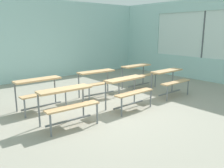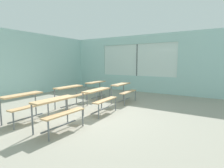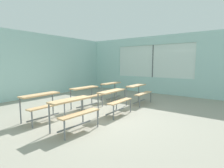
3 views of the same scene
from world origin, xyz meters
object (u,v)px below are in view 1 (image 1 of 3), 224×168
object	(u,v)px
desk_bench_r0c1	(128,86)
desk_bench_r0c2	(170,77)
desk_bench_r1c2	(139,71)
desk_bench_r0c0	(67,98)
desk_bench_r1c0	(40,87)
desk_bench_r1c1	(99,78)

from	to	relation	value
desk_bench_r0c1	desk_bench_r0c2	size ratio (longest dim) A/B	1.01
desk_bench_r1c2	desk_bench_r0c1	bearing A→B (deg)	-143.26
desk_bench_r0c0	desk_bench_r1c0	size ratio (longest dim) A/B	1.01
desk_bench_r0c2	desk_bench_r1c0	bearing A→B (deg)	159.55
desk_bench_r0c1	desk_bench_r1c2	distance (m)	2.16
desk_bench_r1c1	desk_bench_r1c2	size ratio (longest dim) A/B	1.02
desk_bench_r0c0	desk_bench_r1c2	distance (m)	3.59
desk_bench_r0c0	desk_bench_r1c2	xyz separation A→B (m)	(3.35, 1.29, 0.00)
desk_bench_r1c1	desk_bench_r0c0	bearing A→B (deg)	-141.01
desk_bench_r1c0	desk_bench_r0c0	bearing A→B (deg)	-88.72
desk_bench_r0c1	desk_bench_r1c1	xyz separation A→B (m)	(0.04, 1.25, 0.00)
desk_bench_r0c0	desk_bench_r0c1	world-z (taller)	same
desk_bench_r0c0	desk_bench_r1c0	distance (m)	1.23
desk_bench_r0c1	desk_bench_r1c0	distance (m)	2.09
desk_bench_r0c0	desk_bench_r1c0	xyz separation A→B (m)	(-0.05, 1.23, 0.00)
desk_bench_r0c1	desk_bench_r0c0	bearing A→B (deg)	177.39
desk_bench_r1c0	desk_bench_r1c1	bearing A→B (deg)	-0.71
desk_bench_r0c2	desk_bench_r1c1	world-z (taller)	same
desk_bench_r0c2	desk_bench_r1c0	distance (m)	3.58
desk_bench_r0c0	desk_bench_r1c1	xyz separation A→B (m)	(1.67, 1.24, 0.00)
desk_bench_r1c0	desk_bench_r1c2	world-z (taller)	same
desk_bench_r0c0	desk_bench_r1c2	bearing A→B (deg)	23.15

